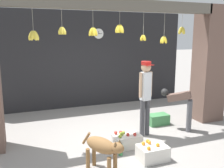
# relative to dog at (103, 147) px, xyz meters

# --- Properties ---
(ground_plane) EXTENTS (60.00, 60.00, 0.00)m
(ground_plane) POSITION_rel_dog_xyz_m (0.82, 1.33, -0.45)
(ground_plane) COLOR gray
(shop_back_wall) EXTENTS (6.81, 0.12, 3.05)m
(shop_back_wall) POSITION_rel_dog_xyz_m (0.82, 4.11, 1.07)
(shop_back_wall) COLOR #232326
(shop_back_wall) RESTS_ON ground_plane
(shop_pillar_right) EXTENTS (0.70, 0.60, 3.05)m
(shop_pillar_right) POSITION_rel_dog_xyz_m (3.58, 1.63, 1.07)
(shop_pillar_right) COLOR brown
(shop_pillar_right) RESTS_ON ground_plane
(storefront_awning) EXTENTS (4.91, 0.30, 0.96)m
(storefront_awning) POSITION_rel_dog_xyz_m (0.80, 1.45, 2.43)
(storefront_awning) COLOR #5B564C
(dog) EXTENTS (0.57, 0.86, 0.67)m
(dog) POSITION_rel_dog_xyz_m (0.00, 0.00, 0.00)
(dog) COLOR olive
(dog) RESTS_ON ground_plane
(shopkeeper) EXTENTS (0.34, 0.29, 1.73)m
(shopkeeper) POSITION_rel_dog_xyz_m (1.42, 1.18, 0.58)
(shopkeeper) COLOR #424247
(shopkeeper) RESTS_ON ground_plane
(worker_stooping) EXTENTS (0.64, 0.63, 1.00)m
(worker_stooping) POSITION_rel_dog_xyz_m (2.42, 1.19, 0.21)
(worker_stooping) COLOR #56565B
(worker_stooping) RESTS_ON ground_plane
(fruit_crate_oranges) EXTENTS (0.54, 0.40, 0.34)m
(fruit_crate_oranges) POSITION_rel_dog_xyz_m (1.01, 0.09, -0.31)
(fruit_crate_oranges) COLOR silver
(fruit_crate_oranges) RESTS_ON ground_plane
(fruit_crate_apples) EXTENTS (0.57, 0.38, 0.33)m
(fruit_crate_apples) POSITION_rel_dog_xyz_m (0.77, 0.76, -0.31)
(fruit_crate_apples) COLOR silver
(fruit_crate_apples) RESTS_ON ground_plane
(produce_box_green) EXTENTS (0.54, 0.33, 0.27)m
(produce_box_green) POSITION_rel_dog_xyz_m (2.10, 1.71, -0.32)
(produce_box_green) COLOR #42844C
(produce_box_green) RESTS_ON ground_plane
(water_bottle) EXTENTS (0.08, 0.08, 0.25)m
(water_bottle) POSITION_rel_dog_xyz_m (0.52, 0.47, -0.34)
(water_bottle) COLOR #38934C
(water_bottle) RESTS_ON ground_plane
(wall_clock) EXTENTS (0.34, 0.03, 0.34)m
(wall_clock) POSITION_rel_dog_xyz_m (1.24, 4.04, 1.90)
(wall_clock) COLOR black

